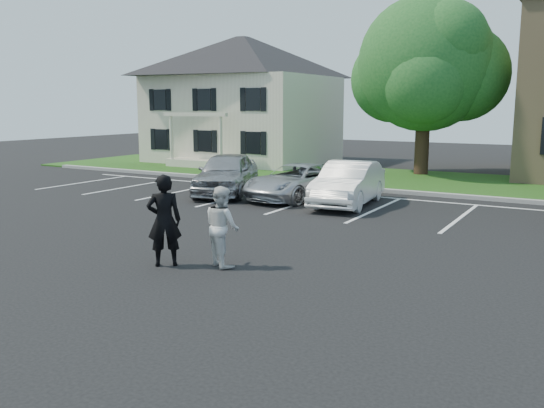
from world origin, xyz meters
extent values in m
plane|color=black|center=(0.00, 0.00, 0.00)|extent=(90.00, 90.00, 0.00)
cube|color=gray|center=(0.00, 12.00, 0.07)|extent=(40.00, 0.30, 0.15)
cube|color=#1E4212|center=(0.00, 16.00, 0.04)|extent=(44.00, 8.00, 0.08)
cube|color=white|center=(-14.00, 8.00, 0.01)|extent=(0.12, 5.20, 0.01)
cube|color=white|center=(-11.20, 8.00, 0.01)|extent=(0.12, 5.20, 0.01)
cube|color=white|center=(-8.40, 8.00, 0.01)|extent=(0.12, 5.20, 0.01)
cube|color=white|center=(-5.60, 8.00, 0.01)|extent=(0.12, 5.20, 0.01)
cube|color=white|center=(-2.80, 8.00, 0.01)|extent=(0.12, 5.20, 0.01)
cube|color=white|center=(0.00, 8.00, 0.01)|extent=(0.12, 5.20, 0.01)
cube|color=white|center=(2.80, 8.00, 0.01)|extent=(0.12, 5.20, 0.01)
cube|color=white|center=(1.40, 10.70, 0.01)|extent=(34.00, 0.12, 0.01)
cube|color=#BCB39A|center=(-13.00, 20.00, 2.60)|extent=(10.00, 8.00, 5.20)
pyramid|color=black|center=(-13.00, 20.00, 6.40)|extent=(10.30, 8.24, 2.40)
cube|color=#BCB39A|center=(-13.00, 15.70, 0.25)|extent=(4.00, 1.60, 0.50)
cylinder|color=#BCB39A|center=(-14.70, 15.10, 1.35)|extent=(0.18, 0.18, 2.70)
cylinder|color=#BCB39A|center=(-11.30, 15.10, 1.35)|extent=(0.18, 0.18, 2.70)
cube|color=#BCB39A|center=(-13.00, 15.10, 3.00)|extent=(4.20, 0.25, 0.20)
cube|color=black|center=(-13.00, 15.98, 1.50)|extent=(0.90, 0.06, 1.20)
cube|color=black|center=(-13.00, 15.98, 3.80)|extent=(0.90, 0.06, 1.20)
cube|color=black|center=(-13.65, 15.98, 1.50)|extent=(0.32, 0.05, 1.25)
cube|color=black|center=(-12.35, 15.98, 1.50)|extent=(0.32, 0.05, 1.25)
cylinder|color=black|center=(-1.38, 18.45, 1.60)|extent=(0.70, 0.70, 3.20)
sphere|color=#1A521E|center=(-1.38, 18.45, 5.50)|extent=(6.60, 6.60, 6.60)
sphere|color=#1A521E|center=(0.22, 19.15, 5.00)|extent=(4.60, 4.60, 4.60)
sphere|color=#1A521E|center=(-3.08, 18.85, 4.80)|extent=(4.40, 4.40, 4.40)
sphere|color=#1A521E|center=(-0.98, 16.95, 4.60)|extent=(4.00, 4.00, 4.00)
sphere|color=#1A521E|center=(-1.98, 20.05, 5.80)|extent=(4.20, 4.20, 4.20)
sphere|color=#1A521E|center=(-0.18, 17.55, 6.40)|extent=(3.80, 3.80, 3.80)
imported|color=black|center=(-1.66, -0.84, 1.02)|extent=(0.88, 0.86, 2.04)
imported|color=silver|center=(-0.57, -0.20, 0.89)|extent=(1.08, 1.00, 1.77)
imported|color=#9E9EA2|center=(-6.37, 8.44, 0.83)|extent=(3.59, 5.25, 1.66)
imported|color=#AEB1B6|center=(-3.40, 8.78, 0.66)|extent=(2.89, 5.02, 1.32)
imported|color=white|center=(-1.20, 8.49, 0.76)|extent=(2.16, 4.80, 1.53)
camera|label=1|loc=(6.53, -10.32, 3.50)|focal=38.00mm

